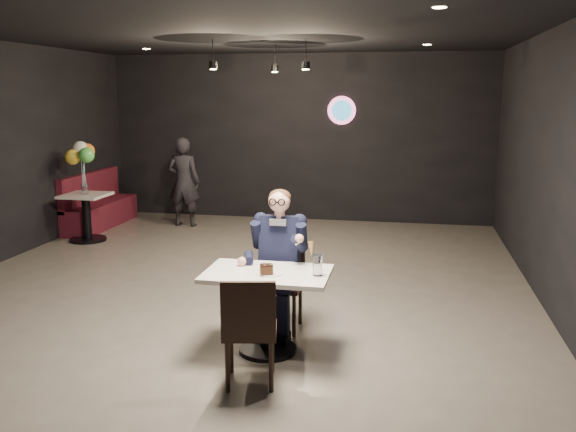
% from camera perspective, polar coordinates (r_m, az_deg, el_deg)
% --- Properties ---
extents(floor, '(9.00, 9.00, 0.00)m').
position_cam_1_polar(floor, '(7.15, -5.65, -7.37)').
color(floor, '#6F685D').
rests_on(floor, ground).
extents(wall_sign, '(0.50, 0.06, 0.50)m').
position_cam_1_polar(wall_sign, '(11.01, 5.05, 9.82)').
color(wall_sign, pink).
rests_on(wall_sign, floor).
extents(pendant_lights, '(1.40, 1.20, 0.36)m').
position_cam_1_polar(pendant_lights, '(8.72, -2.11, 15.24)').
color(pendant_lights, black).
rests_on(pendant_lights, floor).
extents(main_table, '(1.10, 0.70, 0.75)m').
position_cam_1_polar(main_table, '(5.51, -1.93, -8.96)').
color(main_table, white).
rests_on(main_table, floor).
extents(chair_far, '(0.42, 0.46, 0.92)m').
position_cam_1_polar(chair_far, '(5.99, -0.74, -6.41)').
color(chair_far, black).
rests_on(chair_far, floor).
extents(chair_near, '(0.50, 0.53, 0.92)m').
position_cam_1_polar(chair_near, '(4.93, -3.56, -10.44)').
color(chair_near, black).
rests_on(chair_near, floor).
extents(seated_man, '(0.60, 0.80, 1.44)m').
position_cam_1_polar(seated_man, '(5.92, -0.74, -4.01)').
color(seated_man, black).
rests_on(seated_man, floor).
extents(dessert_plate, '(0.21, 0.21, 0.01)m').
position_cam_1_polar(dessert_plate, '(5.32, -1.58, -5.39)').
color(dessert_plate, white).
rests_on(dessert_plate, main_table).
extents(cake_slice, '(0.13, 0.12, 0.08)m').
position_cam_1_polar(cake_slice, '(5.28, -2.04, -5.04)').
color(cake_slice, black).
rests_on(cake_slice, dessert_plate).
extents(mint_leaf, '(0.06, 0.04, 0.01)m').
position_cam_1_polar(mint_leaf, '(5.28, -1.61, -4.55)').
color(mint_leaf, green).
rests_on(mint_leaf, cake_slice).
extents(sundae_glass, '(0.08, 0.08, 0.18)m').
position_cam_1_polar(sundae_glass, '(5.27, 2.77, -4.60)').
color(sundae_glass, silver).
rests_on(sundae_glass, main_table).
extents(wafer_cone, '(0.08, 0.08, 0.13)m').
position_cam_1_polar(wafer_cone, '(5.20, 2.20, -3.08)').
color(wafer_cone, tan).
rests_on(wafer_cone, sundae_glass).
extents(booth_bench, '(0.47, 1.90, 0.95)m').
position_cam_1_polar(booth_bench, '(11.10, -17.18, 1.44)').
color(booth_bench, '#4C101D').
rests_on(booth_bench, floor).
extents(side_table, '(0.65, 0.65, 0.82)m').
position_cam_1_polar(side_table, '(10.11, -18.32, 0.06)').
color(side_table, white).
rests_on(side_table, floor).
extents(balloon_vase, '(0.10, 0.10, 0.16)m').
position_cam_1_polar(balloon_vase, '(10.04, -18.47, 2.41)').
color(balloon_vase, silver).
rests_on(balloon_vase, side_table).
extents(balloon_bunch, '(0.43, 0.43, 0.71)m').
position_cam_1_polar(balloon_bunch, '(9.98, -18.62, 4.83)').
color(balloon_bunch, yellow).
rests_on(balloon_bunch, balloon_vase).
extents(passerby, '(0.57, 0.38, 1.56)m').
position_cam_1_polar(passerby, '(10.79, -9.72, 3.16)').
color(passerby, black).
rests_on(passerby, floor).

